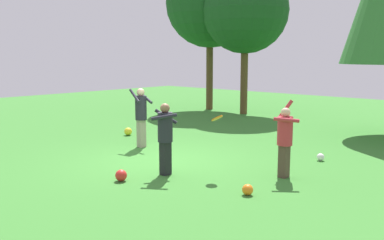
{
  "coord_description": "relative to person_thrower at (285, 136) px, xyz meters",
  "views": [
    {
      "loc": [
        7.76,
        -7.36,
        2.69
      ],
      "look_at": [
        0.5,
        0.65,
        1.05
      ],
      "focal_mm": 39.31,
      "sensor_mm": 36.0,
      "label": 1
    }
  ],
  "objects": [
    {
      "name": "person_bystander",
      "position": [
        -4.79,
        -0.04,
        0.12
      ],
      "size": [
        0.68,
        0.6,
        1.76
      ],
      "rotation": [
        0.0,
        0.0,
        -0.23
      ],
      "color": "gray",
      "rests_on": "ground_plane"
    },
    {
      "name": "tree_left",
      "position": [
        -6.82,
        8.1,
        3.83
      ],
      "size": [
        3.96,
        3.96,
        6.77
      ],
      "color": "brown",
      "rests_on": "ground_plane"
    },
    {
      "name": "tree_far_left",
      "position": [
        -9.13,
        8.34,
        4.35
      ],
      "size": [
        4.39,
        4.39,
        7.5
      ],
      "color": "brown",
      "rests_on": "ground_plane"
    },
    {
      "name": "frisbee",
      "position": [
        -1.22,
        -0.88,
        0.38
      ],
      "size": [
        0.27,
        0.29,
        0.16
      ],
      "color": "orange"
    },
    {
      "name": "ground_plane",
      "position": [
        -3.14,
        -0.81,
        -0.93
      ],
      "size": [
        40.0,
        40.0,
        0.0
      ],
      "primitive_type": "plane",
      "color": "#387A2D"
    },
    {
      "name": "ball_yellow",
      "position": [
        -6.55,
        0.89,
        -0.8
      ],
      "size": [
        0.27,
        0.27,
        0.27
      ],
      "primitive_type": "sphere",
      "color": "yellow",
      "rests_on": "ground_plane"
    },
    {
      "name": "ball_red",
      "position": [
        -2.46,
        -2.65,
        -0.81
      ],
      "size": [
        0.26,
        0.26,
        0.26
      ],
      "primitive_type": "sphere",
      "color": "red",
      "rests_on": "ground_plane"
    },
    {
      "name": "person_catcher",
      "position": [
        -2.12,
        -1.64,
        0.04
      ],
      "size": [
        0.73,
        0.72,
        1.65
      ],
      "rotation": [
        0.0,
        0.0,
        0.7
      ],
      "color": "black",
      "rests_on": "ground_plane"
    },
    {
      "name": "ball_orange",
      "position": [
        0.11,
        -1.57,
        -0.83
      ],
      "size": [
        0.22,
        0.22,
        0.22
      ],
      "primitive_type": "sphere",
      "color": "orange",
      "rests_on": "ground_plane"
    },
    {
      "name": "person_thrower",
      "position": [
        0.0,
        0.0,
        0.0
      ],
      "size": [
        0.65,
        0.66,
        1.74
      ],
      "rotation": [
        0.0,
        0.0,
        -2.52
      ],
      "color": "#4C382D",
      "rests_on": "ground_plane"
    },
    {
      "name": "ball_white",
      "position": [
        -0.05,
        1.97,
        -0.84
      ],
      "size": [
        0.2,
        0.2,
        0.2
      ],
      "primitive_type": "sphere",
      "color": "white",
      "rests_on": "ground_plane"
    }
  ]
}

